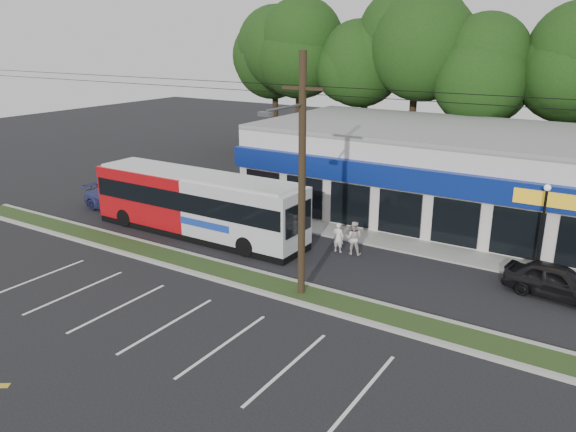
# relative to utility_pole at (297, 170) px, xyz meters

# --- Properties ---
(ground) EXTENTS (120.00, 120.00, 0.00)m
(ground) POSITION_rel_utility_pole_xyz_m (-2.83, -0.93, -5.41)
(ground) COLOR black
(ground) RESTS_ON ground
(grass_strip) EXTENTS (40.00, 1.60, 0.12)m
(grass_strip) POSITION_rel_utility_pole_xyz_m (-2.83, 0.07, -5.35)
(grass_strip) COLOR #2C3D19
(grass_strip) RESTS_ON ground
(curb_south) EXTENTS (40.00, 0.25, 0.14)m
(curb_south) POSITION_rel_utility_pole_xyz_m (-2.83, -0.78, -5.34)
(curb_south) COLOR #9E9E93
(curb_south) RESTS_ON ground
(curb_north) EXTENTS (40.00, 0.25, 0.14)m
(curb_north) POSITION_rel_utility_pole_xyz_m (-2.83, 0.92, -5.34)
(curb_north) COLOR #9E9E93
(curb_north) RESTS_ON ground
(sidewalk) EXTENTS (32.00, 2.20, 0.10)m
(sidewalk) POSITION_rel_utility_pole_xyz_m (2.17, 8.07, -5.36)
(sidewalk) COLOR #9E9E93
(sidewalk) RESTS_ON ground
(strip_mall) EXTENTS (25.00, 12.55, 5.30)m
(strip_mall) POSITION_rel_utility_pole_xyz_m (2.67, 14.99, -2.76)
(strip_mall) COLOR beige
(strip_mall) RESTS_ON ground
(utility_pole) EXTENTS (50.00, 2.77, 10.00)m
(utility_pole) POSITION_rel_utility_pole_xyz_m (0.00, 0.00, 0.00)
(utility_pole) COLOR black
(utility_pole) RESTS_ON ground
(lamp_post) EXTENTS (0.30, 0.30, 4.25)m
(lamp_post) POSITION_rel_utility_pole_xyz_m (8.17, 7.87, -2.74)
(lamp_post) COLOR black
(lamp_post) RESTS_ON ground
(tree_line) EXTENTS (46.76, 6.76, 11.83)m
(tree_line) POSITION_rel_utility_pole_xyz_m (1.17, 25.07, 3.00)
(tree_line) COLOR black
(tree_line) RESTS_ON ground
(metrobus) EXTENTS (12.97, 2.77, 3.48)m
(metrobus) POSITION_rel_utility_pole_xyz_m (-8.58, 3.57, -3.57)
(metrobus) COLOR #A80C11
(metrobus) RESTS_ON ground
(car_dark) EXTENTS (4.41, 2.24, 1.44)m
(car_dark) POSITION_rel_utility_pole_xyz_m (9.32, 5.62, -4.69)
(car_dark) COLOR black
(car_dark) RESTS_ON ground
(car_silver) EXTENTS (5.00, 2.14, 1.60)m
(car_silver) POSITION_rel_utility_pole_xyz_m (-15.77, 6.07, -4.61)
(car_silver) COLOR #A5A9AC
(car_silver) RESTS_ON ground
(car_blue) EXTENTS (5.17, 2.26, 1.48)m
(car_blue) POSITION_rel_utility_pole_xyz_m (-15.83, 4.30, -4.67)
(car_blue) COLOR navy
(car_blue) RESTS_ON ground
(pedestrian_a) EXTENTS (0.57, 0.37, 1.56)m
(pedestrian_a) POSITION_rel_utility_pole_xyz_m (-0.83, 5.35, -4.63)
(pedestrian_a) COLOR white
(pedestrian_a) RESTS_ON ground
(pedestrian_b) EXTENTS (0.97, 0.84, 1.73)m
(pedestrian_b) POSITION_rel_utility_pole_xyz_m (-0.04, 5.49, -4.55)
(pedestrian_b) COLOR beige
(pedestrian_b) RESTS_ON ground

